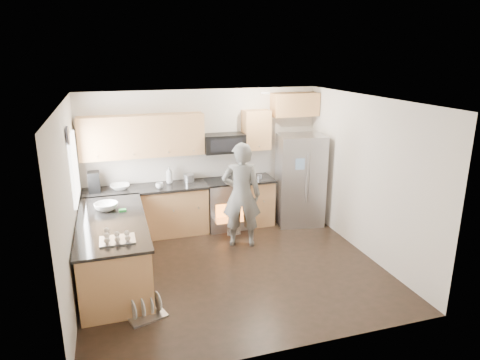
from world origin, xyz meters
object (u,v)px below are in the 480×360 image
object	(u,v)px
stove_range	(226,193)
dish_rack	(146,311)
refrigerator	(300,180)
person	(241,195)

from	to	relation	value
stove_range	dish_rack	size ratio (longest dim) A/B	3.23
refrigerator	person	world-z (taller)	person
stove_range	person	xyz separation A→B (m)	(0.03, -0.88, 0.24)
dish_rack	stove_range	bearing A→B (deg)	55.31
refrigerator	dish_rack	world-z (taller)	refrigerator
stove_range	refrigerator	xyz separation A→B (m)	(1.42, -0.24, 0.20)
stove_range	refrigerator	distance (m)	1.45
person	stove_range	bearing A→B (deg)	-70.36
stove_range	dish_rack	xyz separation A→B (m)	(-1.77, -2.56, -0.60)
refrigerator	person	distance (m)	1.53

